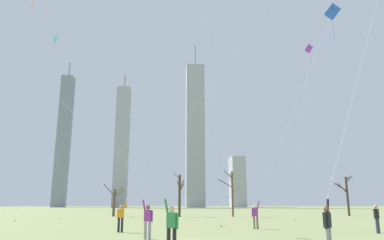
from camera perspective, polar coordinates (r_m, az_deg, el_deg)
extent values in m
cylinder|color=black|center=(23.01, -11.59, -16.05)|extent=(0.14, 0.14, 0.85)
cylinder|color=black|center=(22.92, -11.07, -16.08)|extent=(0.14, 0.14, 0.85)
cube|color=orange|center=(22.93, -11.25, -14.33)|extent=(0.39, 0.30, 0.54)
sphere|color=tan|center=(22.93, -11.20, -13.36)|extent=(0.22, 0.22, 0.22)
cylinder|color=orange|center=(23.02, -11.74, -14.39)|extent=(0.09, 0.09, 0.55)
cylinder|color=orange|center=(22.84, -10.70, -13.17)|extent=(0.22, 0.15, 0.56)
cylinder|color=silver|center=(23.52, 4.45, 7.58)|extent=(11.76, 2.08, 16.32)
cylinder|color=#726656|center=(25.94, 9.85, -15.76)|extent=(0.14, 0.14, 0.85)
cylinder|color=#726656|center=(25.93, 10.36, -15.74)|extent=(0.14, 0.14, 0.85)
cube|color=purple|center=(25.91, 10.04, -14.21)|extent=(0.39, 0.30, 0.54)
sphere|color=beige|center=(25.90, 10.01, -13.35)|extent=(0.22, 0.22, 0.22)
cylinder|color=purple|center=(25.93, 9.57, -14.30)|extent=(0.09, 0.09, 0.55)
cylinder|color=purple|center=(25.89, 10.48, -13.15)|extent=(0.22, 0.15, 0.56)
cube|color=blue|center=(29.84, 21.43, 15.74)|extent=(0.98, 0.84, 1.17)
cylinder|color=black|center=(29.84, 21.43, 15.74)|extent=(0.14, 0.42, 0.72)
cylinder|color=blue|center=(29.48, 21.57, 13.28)|extent=(0.02, 0.02, 1.74)
cylinder|color=silver|center=(26.90, 16.29, 2.61)|extent=(5.79, 1.79, 13.81)
cylinder|color=gray|center=(18.35, -6.75, -17.03)|extent=(0.14, 0.14, 0.85)
cylinder|color=gray|center=(18.41, -7.44, -16.99)|extent=(0.14, 0.14, 0.85)
cube|color=purple|center=(18.35, -7.03, -14.85)|extent=(0.38, 0.28, 0.54)
sphere|color=brown|center=(18.34, -7.00, -13.63)|extent=(0.22, 0.22, 0.22)
cylinder|color=purple|center=(18.29, -6.38, -14.97)|extent=(0.09, 0.09, 0.55)
cylinder|color=purple|center=(18.39, -7.64, -13.35)|extent=(0.22, 0.14, 0.56)
cylinder|color=silver|center=(19.79, -16.20, 6.13)|extent=(6.26, 0.12, 12.41)
cylinder|color=gray|center=(14.33, 20.79, -17.43)|extent=(0.14, 0.14, 0.85)
cylinder|color=gray|center=(14.53, 21.06, -17.33)|extent=(0.14, 0.14, 0.85)
cube|color=black|center=(14.38, 20.69, -14.63)|extent=(0.38, 0.39, 0.54)
sphere|color=brown|center=(14.37, 20.57, -13.08)|extent=(0.22, 0.22, 0.22)
cylinder|color=black|center=(14.19, 20.45, -14.82)|extent=(0.09, 0.09, 0.55)
cylinder|color=black|center=(14.57, 20.79, -12.73)|extent=(0.20, 0.21, 0.56)
cylinder|color=silver|center=(18.39, 25.39, 8.41)|extent=(5.79, 2.98, 12.42)
cylinder|color=black|center=(13.38, -2.81, -18.59)|extent=(0.14, 0.14, 0.85)
cylinder|color=black|center=(13.45, -3.75, -18.55)|extent=(0.14, 0.14, 0.85)
cube|color=#338C4C|center=(13.36, -3.25, -15.60)|extent=(0.39, 0.31, 0.54)
sphere|color=beige|center=(13.35, -3.22, -13.93)|extent=(0.22, 0.22, 0.22)
cylinder|color=#338C4C|center=(13.30, -2.36, -15.77)|extent=(0.09, 0.09, 0.55)
cylinder|color=#338C4C|center=(13.42, -4.09, -13.56)|extent=(0.22, 0.15, 0.56)
cylinder|color=silver|center=(17.03, -20.64, 3.41)|extent=(9.78, 4.62, 8.92)
cylinder|color=#33384C|center=(24.27, 27.35, -14.73)|extent=(0.14, 0.14, 0.85)
cylinder|color=#33384C|center=(24.47, 27.52, -14.69)|extent=(0.14, 0.14, 0.85)
cube|color=black|center=(24.34, 27.26, -13.08)|extent=(0.39, 0.37, 0.54)
sphere|color=tan|center=(24.34, 27.16, -12.17)|extent=(0.22, 0.22, 0.22)
cylinder|color=black|center=(24.15, 27.10, -13.19)|extent=(0.09, 0.09, 0.55)
cylinder|color=black|center=(24.54, 27.42, -13.13)|extent=(0.09, 0.09, 0.55)
cube|color=teal|center=(51.69, -20.88, 12.10)|extent=(1.00, 0.81, 1.25)
cylinder|color=black|center=(51.69, -20.88, 12.10)|extent=(0.10, 0.17, 0.82)
cylinder|color=teal|center=(51.09, -21.08, 10.75)|extent=(0.02, 0.02, 1.75)
cylinder|color=silver|center=(46.97, -20.61, -0.21)|extent=(2.85, 1.62, 22.93)
cylinder|color=#3F3833|center=(44.81, -20.29, -14.46)|extent=(0.10, 0.10, 0.08)
cube|color=yellow|center=(40.78, 2.20, 18.40)|extent=(0.18, 1.07, 1.07)
cylinder|color=black|center=(40.78, 2.20, 18.40)|extent=(0.15, 0.02, 0.70)
cylinder|color=yellow|center=(40.17, 2.10, 16.99)|extent=(0.02, 0.02, 1.49)
cylinder|color=silver|center=(32.75, 3.20, 4.36)|extent=(0.08, 7.14, 22.98)
cylinder|color=#3F3833|center=(27.77, 4.66, -16.51)|extent=(0.10, 0.10, 0.08)
cube|color=purple|center=(43.20, 18.08, 10.74)|extent=(0.68, 0.84, 1.03)
cylinder|color=black|center=(43.20, 18.08, 10.74)|extent=(0.15, 0.20, 0.66)
cylinder|color=purple|center=(42.89, 18.23, 9.30)|extent=(0.02, 0.02, 1.46)
cylinder|color=silver|center=(40.76, 17.10, -1.69)|extent=(2.26, 1.66, 18.66)
cylinder|color=#3F3833|center=(40.42, 16.04, -14.98)|extent=(0.10, 0.10, 0.08)
cylinder|color=white|center=(38.62, -21.47, 16.80)|extent=(0.02, 0.02, 1.35)
cylinder|color=silver|center=(38.18, -24.03, 1.72)|extent=(3.29, 5.91, 21.37)
cylinder|color=#3F3833|center=(40.47, -26.36, -14.16)|extent=(0.10, 0.10, 0.08)
cylinder|color=brown|center=(50.58, -12.30, -12.71)|extent=(0.38, 0.38, 3.60)
cylinder|color=brown|center=(50.17, -12.27, -11.35)|extent=(0.22, 0.99, 0.89)
cylinder|color=brown|center=(50.78, -13.06, -10.76)|extent=(1.62, 0.26, 1.61)
cylinder|color=brown|center=(51.08, -12.25, -11.83)|extent=(0.28, 1.09, 1.06)
cylinder|color=brown|center=(50.76, -11.38, -11.27)|extent=(1.52, 0.64, 1.06)
cylinder|color=brown|center=(50.11, -11.62, -11.04)|extent=(1.27, 1.00, 1.15)
cylinder|color=#423326|center=(55.74, 23.48, -11.05)|extent=(0.31, 0.31, 5.37)
cylinder|color=#423326|center=(55.27, 23.50, -8.51)|extent=(0.27, 1.26, 0.51)
cylinder|color=#423326|center=(55.19, 22.77, -9.93)|extent=(1.68, 0.64, 1.44)
cylinder|color=#423326|center=(55.30, 22.55, -9.83)|extent=(1.90, 0.27, 1.18)
cylinder|color=#423326|center=(56.25, 23.74, -8.58)|extent=(1.33, 0.47, 1.05)
cylinder|color=#423326|center=(48.05, -2.00, -11.93)|extent=(0.33, 0.33, 5.38)
cylinder|color=#423326|center=(48.85, -2.18, -10.41)|extent=(0.40, 1.63, 1.48)
cylinder|color=#423326|center=(48.71, -2.44, -8.87)|extent=(0.85, 1.21, 0.86)
cylinder|color=#423326|center=(47.55, -1.65, -10.27)|extent=(0.66, 1.27, 1.18)
cylinder|color=#423326|center=(49.00, -1.67, -10.74)|extent=(0.79, 1.91, 1.13)
cylinder|color=brown|center=(48.57, 6.44, -11.58)|extent=(0.24, 0.24, 5.87)
cylinder|color=brown|center=(49.48, 6.20, -9.64)|extent=(0.13, 1.77, 0.87)
cylinder|color=brown|center=(47.66, 6.91, -10.98)|extent=(0.54, 2.02, 0.79)
cylinder|color=brown|center=(48.47, 5.28, -9.98)|extent=(1.95, 0.17, 1.18)
cylinder|color=brown|center=(48.01, 6.21, -8.99)|extent=(0.67, 1.35, 0.76)
cylinder|color=brown|center=(48.87, 5.75, -8.63)|extent=(1.06, 0.66, 1.11)
cube|color=#9EA3AD|center=(154.32, 0.51, -2.19)|extent=(7.83, 5.74, 61.88)
cylinder|color=#99999E|center=(164.90, 0.48, 10.13)|extent=(0.80, 0.80, 9.78)
cube|color=#B2B2B7|center=(163.14, 7.23, -9.73)|extent=(5.93, 9.84, 22.08)
cube|color=gray|center=(174.81, -19.75, -2.94)|extent=(5.11, 6.53, 60.46)
cylinder|color=#99999E|center=(183.46, -18.93, 7.57)|extent=(0.80, 0.80, 7.58)
cube|color=#9EA3AD|center=(154.44, -11.10, -4.05)|extent=(5.64, 6.31, 50.72)
cylinder|color=#99999E|center=(161.30, -10.65, 6.01)|extent=(0.80, 0.80, 6.39)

